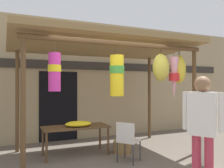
{
  "coord_description": "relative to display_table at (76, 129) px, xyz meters",
  "views": [
    {
      "loc": [
        -1.97,
        -4.35,
        1.61
      ],
      "look_at": [
        0.44,
        0.98,
        1.63
      ],
      "focal_mm": 38.41,
      "sensor_mm": 36.0,
      "label": 1
    }
  ],
  "objects": [
    {
      "name": "vendor_in_orange",
      "position": [
        2.22,
        -1.65,
        0.4
      ],
      "size": [
        0.38,
        0.53,
        1.7
      ],
      "color": "silver",
      "rests_on": "ground_plane"
    },
    {
      "name": "customer_foreground",
      "position": [
        1.2,
        -2.64,
        0.44
      ],
      "size": [
        0.4,
        0.51,
        1.75
      ],
      "color": "#B23347",
      "rests_on": "ground_plane"
    },
    {
      "name": "shop_facade",
      "position": [
        0.47,
        1.74,
        1.17
      ],
      "size": [
        12.32,
        0.29,
        3.54
      ],
      "color": "#9E8966",
      "rests_on": "ground_plane"
    },
    {
      "name": "flower_heap_on_table",
      "position": [
        0.05,
        -0.07,
        0.13
      ],
      "size": [
        0.6,
        0.42,
        0.12
      ],
      "color": "yellow",
      "rests_on": "display_table"
    },
    {
      "name": "market_stall_canopy",
      "position": [
        0.77,
        -0.25,
        1.78
      ],
      "size": [
        4.25,
        2.39,
        2.7
      ],
      "color": "brown",
      "rests_on": "ground_plane"
    },
    {
      "name": "display_table",
      "position": [
        0.0,
        0.0,
        0.0
      ],
      "size": [
        1.49,
        0.62,
        0.67
      ],
      "color": "brown",
      "rests_on": "ground_plane"
    },
    {
      "name": "folding_chair",
      "position": [
        0.84,
        -0.94,
        -0.1
      ],
      "size": [
        0.56,
        0.56,
        0.84
      ],
      "color": "beige",
      "rests_on": "ground_plane"
    },
    {
      "name": "ground_plane",
      "position": [
        0.47,
        -0.99,
        -0.6
      ],
      "size": [
        30.0,
        30.0,
        0.0
      ],
      "primitive_type": "plane",
      "color": "#60564C"
    },
    {
      "name": "wicker_basket_by_table",
      "position": [
        1.06,
        -0.26,
        -0.46
      ],
      "size": [
        0.41,
        0.41,
        0.29
      ],
      "primitive_type": "cylinder",
      "color": "olive",
      "rests_on": "ground_plane"
    }
  ]
}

